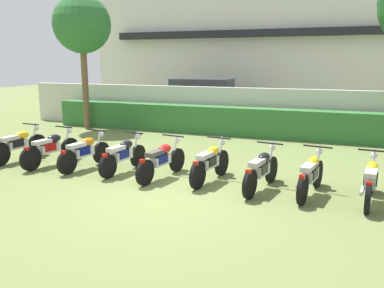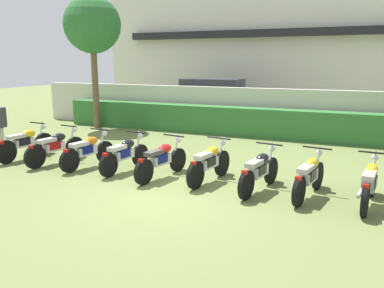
{
  "view_description": "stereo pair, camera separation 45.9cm",
  "coord_description": "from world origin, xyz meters",
  "px_view_note": "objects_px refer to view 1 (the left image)",
  "views": [
    {
      "loc": [
        3.29,
        -6.97,
        2.71
      ],
      "look_at": [
        0.0,
        1.57,
        0.79
      ],
      "focal_mm": 37.4,
      "sensor_mm": 36.0,
      "label": 1
    },
    {
      "loc": [
        3.72,
        -6.8,
        2.71
      ],
      "look_at": [
        0.0,
        1.57,
        0.79
      ],
      "focal_mm": 37.4,
      "sensor_mm": 36.0,
      "label": 2
    }
  ],
  "objects_px": {
    "parked_car": "(205,99)",
    "motorcycle_in_row_1": "(51,148)",
    "tree_near_inspector": "(82,25)",
    "motorcycle_in_row_5": "(210,162)",
    "motorcycle_in_row_0": "(18,145)",
    "motorcycle_in_row_6": "(261,170)",
    "motorcycle_in_row_3": "(123,155)",
    "motorcycle_in_row_7": "(311,174)",
    "motorcycle_in_row_8": "(371,180)",
    "motorcycle_in_row_2": "(84,152)",
    "motorcycle_in_row_4": "(162,160)"
  },
  "relations": [
    {
      "from": "motorcycle_in_row_6",
      "to": "tree_near_inspector",
      "type": "bearing_deg",
      "value": 66.22
    },
    {
      "from": "motorcycle_in_row_6",
      "to": "motorcycle_in_row_3",
      "type": "bearing_deg",
      "value": 96.83
    },
    {
      "from": "motorcycle_in_row_1",
      "to": "motorcycle_in_row_3",
      "type": "distance_m",
      "value": 2.15
    },
    {
      "from": "tree_near_inspector",
      "to": "parked_car",
      "type": "bearing_deg",
      "value": 49.05
    },
    {
      "from": "motorcycle_in_row_2",
      "to": "motorcycle_in_row_4",
      "type": "xyz_separation_m",
      "value": [
        2.19,
        -0.06,
        0.0
      ]
    },
    {
      "from": "motorcycle_in_row_1",
      "to": "motorcycle_in_row_6",
      "type": "bearing_deg",
      "value": -83.85
    },
    {
      "from": "motorcycle_in_row_8",
      "to": "motorcycle_in_row_5",
      "type": "bearing_deg",
      "value": 92.51
    },
    {
      "from": "tree_near_inspector",
      "to": "motorcycle_in_row_7",
      "type": "xyz_separation_m",
      "value": [
        9.24,
        -5.35,
        -3.61
      ]
    },
    {
      "from": "motorcycle_in_row_5",
      "to": "motorcycle_in_row_0",
      "type": "bearing_deg",
      "value": 98.75
    },
    {
      "from": "parked_car",
      "to": "motorcycle_in_row_0",
      "type": "distance_m",
      "value": 9.68
    },
    {
      "from": "motorcycle_in_row_7",
      "to": "motorcycle_in_row_1",
      "type": "bearing_deg",
      "value": 98.29
    },
    {
      "from": "motorcycle_in_row_0",
      "to": "motorcycle_in_row_1",
      "type": "xyz_separation_m",
      "value": [
        1.11,
        -0.03,
        -0.01
      ]
    },
    {
      "from": "parked_car",
      "to": "motorcycle_in_row_1",
      "type": "relative_size",
      "value": 2.34
    },
    {
      "from": "motorcycle_in_row_3",
      "to": "motorcycle_in_row_4",
      "type": "height_order",
      "value": "motorcycle_in_row_4"
    },
    {
      "from": "motorcycle_in_row_6",
      "to": "motorcycle_in_row_7",
      "type": "height_order",
      "value": "motorcycle_in_row_6"
    },
    {
      "from": "parked_car",
      "to": "tree_near_inspector",
      "type": "bearing_deg",
      "value": -132.8
    },
    {
      "from": "motorcycle_in_row_2",
      "to": "parked_car",
      "type": "bearing_deg",
      "value": 8.08
    },
    {
      "from": "tree_near_inspector",
      "to": "motorcycle_in_row_2",
      "type": "xyz_separation_m",
      "value": [
        3.69,
        -5.27,
        -3.61
      ]
    },
    {
      "from": "motorcycle_in_row_1",
      "to": "motorcycle_in_row_4",
      "type": "xyz_separation_m",
      "value": [
        3.25,
        -0.05,
        -0.01
      ]
    },
    {
      "from": "motorcycle_in_row_7",
      "to": "motorcycle_in_row_8",
      "type": "height_order",
      "value": "motorcycle_in_row_8"
    },
    {
      "from": "tree_near_inspector",
      "to": "motorcycle_in_row_3",
      "type": "height_order",
      "value": "tree_near_inspector"
    },
    {
      "from": "motorcycle_in_row_4",
      "to": "motorcycle_in_row_3",
      "type": "bearing_deg",
      "value": 92.82
    },
    {
      "from": "motorcycle_in_row_4",
      "to": "motorcycle_in_row_6",
      "type": "height_order",
      "value": "motorcycle_in_row_6"
    },
    {
      "from": "motorcycle_in_row_3",
      "to": "motorcycle_in_row_5",
      "type": "relative_size",
      "value": 0.98
    },
    {
      "from": "motorcycle_in_row_1",
      "to": "motorcycle_in_row_7",
      "type": "xyz_separation_m",
      "value": [
        6.6,
        -0.06,
        -0.01
      ]
    },
    {
      "from": "motorcycle_in_row_0",
      "to": "motorcycle_in_row_8",
      "type": "bearing_deg",
      "value": -85.38
    },
    {
      "from": "motorcycle_in_row_4",
      "to": "motorcycle_in_row_5",
      "type": "xyz_separation_m",
      "value": [
        1.15,
        0.14,
        0.01
      ]
    },
    {
      "from": "motorcycle_in_row_4",
      "to": "motorcycle_in_row_6",
      "type": "xyz_separation_m",
      "value": [
        2.35,
        -0.03,
        0.0
      ]
    },
    {
      "from": "motorcycle_in_row_3",
      "to": "motorcycle_in_row_4",
      "type": "xyz_separation_m",
      "value": [
        1.1,
        -0.12,
        0.0
      ]
    },
    {
      "from": "motorcycle_in_row_1",
      "to": "motorcycle_in_row_2",
      "type": "distance_m",
      "value": 1.05
    },
    {
      "from": "motorcycle_in_row_2",
      "to": "motorcycle_in_row_3",
      "type": "bearing_deg",
      "value": -79.43
    },
    {
      "from": "motorcycle_in_row_1",
      "to": "motorcycle_in_row_8",
      "type": "xyz_separation_m",
      "value": [
        7.72,
        -0.1,
        -0.0
      ]
    },
    {
      "from": "motorcycle_in_row_1",
      "to": "motorcycle_in_row_8",
      "type": "bearing_deg",
      "value": -83.67
    },
    {
      "from": "tree_near_inspector",
      "to": "motorcycle_in_row_6",
      "type": "height_order",
      "value": "tree_near_inspector"
    },
    {
      "from": "motorcycle_in_row_1",
      "to": "motorcycle_in_row_3",
      "type": "height_order",
      "value": "motorcycle_in_row_1"
    },
    {
      "from": "motorcycle_in_row_1",
      "to": "motorcycle_in_row_3",
      "type": "xyz_separation_m",
      "value": [
        2.15,
        0.06,
        -0.01
      ]
    },
    {
      "from": "parked_car",
      "to": "motorcycle_in_row_7",
      "type": "xyz_separation_m",
      "value": [
        5.61,
        -9.53,
        -0.49
      ]
    },
    {
      "from": "parked_car",
      "to": "tree_near_inspector",
      "type": "xyz_separation_m",
      "value": [
        -3.63,
        -4.19,
        3.12
      ]
    },
    {
      "from": "parked_car",
      "to": "motorcycle_in_row_0",
      "type": "relative_size",
      "value": 2.39
    },
    {
      "from": "motorcycle_in_row_5",
      "to": "motorcycle_in_row_1",
      "type": "bearing_deg",
      "value": 99.26
    },
    {
      "from": "motorcycle_in_row_6",
      "to": "motorcycle_in_row_8",
      "type": "xyz_separation_m",
      "value": [
        2.12,
        -0.01,
        0.0
      ]
    },
    {
      "from": "motorcycle_in_row_1",
      "to": "motorcycle_in_row_5",
      "type": "height_order",
      "value": "same"
    },
    {
      "from": "motorcycle_in_row_2",
      "to": "motorcycle_in_row_8",
      "type": "distance_m",
      "value": 6.66
    },
    {
      "from": "motorcycle_in_row_7",
      "to": "motorcycle_in_row_8",
      "type": "relative_size",
      "value": 0.99
    },
    {
      "from": "motorcycle_in_row_5",
      "to": "motorcycle_in_row_8",
      "type": "distance_m",
      "value": 3.33
    },
    {
      "from": "tree_near_inspector",
      "to": "motorcycle_in_row_0",
      "type": "distance_m",
      "value": 6.55
    },
    {
      "from": "parked_car",
      "to": "motorcycle_in_row_5",
      "type": "relative_size",
      "value": 2.51
    },
    {
      "from": "motorcycle_in_row_0",
      "to": "motorcycle_in_row_1",
      "type": "bearing_deg",
      "value": -86.06
    },
    {
      "from": "parked_car",
      "to": "motorcycle_in_row_7",
      "type": "relative_size",
      "value": 2.47
    },
    {
      "from": "motorcycle_in_row_3",
      "to": "motorcycle_in_row_6",
      "type": "height_order",
      "value": "motorcycle_in_row_6"
    }
  ]
}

